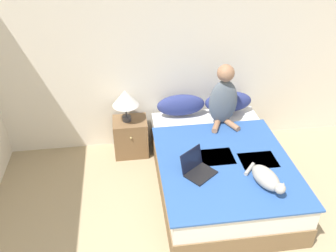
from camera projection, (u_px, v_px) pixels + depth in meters
wall_back at (179, 54)px, 4.44m from camera, size 5.57×0.05×2.55m
bed at (219, 170)px, 4.13m from camera, size 1.44×2.01×0.51m
pillow_near at (181, 105)px, 4.60m from camera, size 0.62×0.22×0.29m
pillow_far at (228, 102)px, 4.68m from camera, size 0.62×0.22×0.29m
person_sitting at (224, 98)px, 4.33m from camera, size 0.36×0.36×0.78m
cat_tabby at (267, 178)px, 3.48m from camera, size 0.31×0.57×0.19m
laptop_open at (197, 169)px, 3.67m from camera, size 0.41×0.40×0.24m
nightstand at (131, 137)px, 4.70m from camera, size 0.44×0.38×0.51m
table_lamp at (125, 99)px, 4.39m from camera, size 0.33×0.33×0.43m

